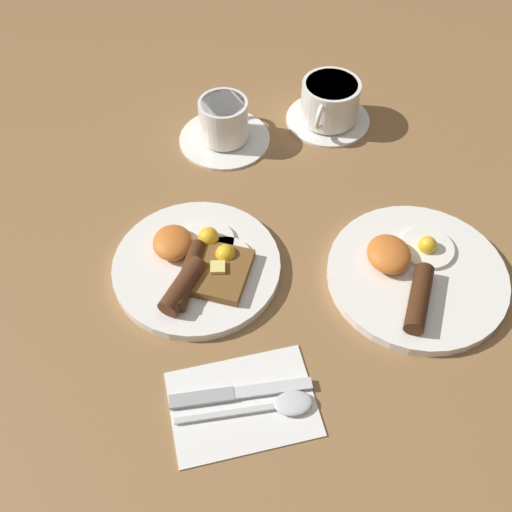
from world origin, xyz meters
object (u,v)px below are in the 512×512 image
(knife, at_px, (233,394))
(spoon, at_px, (278,405))
(breakfast_plate_far, at_px, (414,273))
(teacup_far, at_px, (329,104))
(breakfast_plate_near, at_px, (197,265))
(teacup_near, at_px, (224,124))

(knife, relative_size, spoon, 1.05)
(breakfast_plate_far, bearing_deg, teacup_far, -172.96)
(breakfast_plate_near, relative_size, teacup_far, 1.62)
(breakfast_plate_far, distance_m, knife, 0.31)
(breakfast_plate_near, distance_m, teacup_far, 0.39)
(teacup_near, xyz_separation_m, spoon, (0.49, 0.01, -0.02))
(teacup_far, height_order, spoon, teacup_far)
(teacup_near, relative_size, spoon, 0.93)
(spoon, bearing_deg, knife, 155.15)
(breakfast_plate_far, relative_size, knife, 1.43)
(breakfast_plate_near, xyz_separation_m, teacup_far, (-0.30, 0.25, 0.02))
(knife, bearing_deg, breakfast_plate_near, 97.30)
(teacup_far, height_order, knife, teacup_far)
(breakfast_plate_near, relative_size, spoon, 1.42)
(breakfast_plate_far, distance_m, teacup_near, 0.40)
(breakfast_plate_far, relative_size, spoon, 1.51)
(breakfast_plate_near, bearing_deg, teacup_far, 139.25)
(breakfast_plate_far, bearing_deg, teacup_near, -145.33)
(breakfast_plate_near, relative_size, breakfast_plate_far, 0.95)
(breakfast_plate_far, xyz_separation_m, teacup_near, (-0.33, -0.23, 0.02))
(spoon, bearing_deg, teacup_near, 90.37)
(breakfast_plate_near, bearing_deg, breakfast_plate_far, 79.10)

